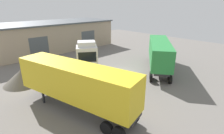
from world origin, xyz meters
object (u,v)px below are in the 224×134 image
Objects in this scene: container_trailer_green at (159,52)px; traffic_cone at (131,81)px; tractor_unit_white at (87,59)px; gravel_pile at (22,77)px; container_trailer_blue at (76,83)px.

container_trailer_green is 6.61m from traffic_cone.
container_trailer_green is 18.36× the size of traffic_cone.
tractor_unit_white reaches higher than gravel_pile.
container_trailer_blue is 9.28m from gravel_pile.
container_trailer_green is 0.87× the size of container_trailer_blue.
gravel_pile is (-1.60, 8.97, -1.77)m from container_trailer_blue.
gravel_pile is 12.58m from traffic_cone.
container_trailer_blue is at bearing 146.96° from container_trailer_green.
tractor_unit_white is at bearing 111.08° from traffic_cone.
traffic_cone is (9.23, -8.53, -0.61)m from gravel_pile.
tractor_unit_white is at bearing 111.64° from container_trailer_green.
container_trailer_green is at bearing 2.63° from traffic_cone.
container_trailer_blue reaches higher than container_trailer_green.
tractor_unit_white is 0.69× the size of container_trailer_green.
tractor_unit_white is 12.68× the size of traffic_cone.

